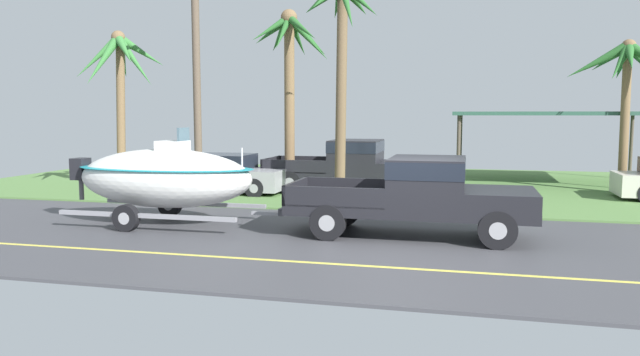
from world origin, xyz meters
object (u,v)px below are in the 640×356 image
object	(u,v)px
boat_on_trailer	(164,178)
palm_tree_far_left	(120,69)
palm_tree_near_left	(341,32)
palm_tree_near_right	(625,71)
carport_awning	(551,115)
palm_tree_mid	(291,54)
pickup_truck_towing	(425,193)
parked_sedan_near	(221,174)
utility_pole	(196,64)
parked_pickup_background	(355,163)

from	to	relation	value
boat_on_trailer	palm_tree_far_left	size ratio (longest dim) A/B	1.02
palm_tree_near_left	palm_tree_near_right	size ratio (longest dim) A/B	1.30
carport_awning	palm_tree_far_left	bearing A→B (deg)	-157.80
palm_tree_near_right	palm_tree_near_left	bearing A→B (deg)	-152.23
boat_on_trailer	palm_tree_mid	size ratio (longest dim) A/B	0.89
palm_tree_far_left	pickup_truck_towing	bearing A→B (deg)	-26.23
parked_sedan_near	utility_pole	bearing A→B (deg)	-86.42
parked_sedan_near	utility_pole	world-z (taller)	utility_pole
carport_awning	palm_tree_near_left	xyz separation A→B (m)	(-6.92, -7.30, 2.49)
boat_on_trailer	parked_sedan_near	size ratio (longest dim) A/B	1.30
carport_awning	palm_tree_mid	xyz separation A→B (m)	(-9.51, -3.95, 2.21)
parked_pickup_background	palm_tree_far_left	xyz separation A→B (m)	(-8.14, -1.72, 3.33)
carport_awning	utility_pole	size ratio (longest dim) A/B	0.89
palm_tree_mid	palm_tree_far_left	distance (m)	6.07
carport_awning	utility_pole	distance (m)	13.92
pickup_truck_towing	palm_tree_mid	xyz separation A→B (m)	(-5.48, 7.69, 3.93)
pickup_truck_towing	utility_pole	size ratio (longest dim) A/B	0.68
carport_awning	parked_sedan_near	bearing A→B (deg)	-153.14
boat_on_trailer	pickup_truck_towing	bearing A→B (deg)	0.00
parked_sedan_near	pickup_truck_towing	bearing A→B (deg)	-37.78
carport_awning	palm_tree_near_right	bearing A→B (deg)	-52.05
parked_sedan_near	palm_tree_near_left	size ratio (longest dim) A/B	0.65
parked_pickup_background	palm_tree_mid	xyz separation A→B (m)	(-2.52, 0.50, 3.90)
parked_pickup_background	palm_tree_near_left	world-z (taller)	palm_tree_near_left
boat_on_trailer	parked_pickup_background	xyz separation A→B (m)	(3.53, 7.19, -0.14)
boat_on_trailer	palm_tree_near_left	distance (m)	6.94
parked_sedan_near	palm_tree_mid	xyz separation A→B (m)	(2.01, 1.89, 4.27)
palm_tree_near_left	palm_tree_far_left	size ratio (longest dim) A/B	1.21
parked_sedan_near	palm_tree_far_left	distance (m)	5.17
palm_tree_near_left	palm_tree_mid	xyz separation A→B (m)	(-2.58, 3.35, -0.29)
boat_on_trailer	utility_pole	distance (m)	5.01
utility_pole	pickup_truck_towing	bearing A→B (deg)	-27.30
boat_on_trailer	palm_tree_far_left	xyz separation A→B (m)	(-4.60, 5.47, 3.18)
boat_on_trailer	parked_pickup_background	world-z (taller)	boat_on_trailer
palm_tree_near_right	palm_tree_mid	bearing A→B (deg)	-173.28
parked_pickup_background	palm_tree_near_right	xyz separation A→B (m)	(9.01, 1.86, 3.21)
carport_awning	palm_tree_near_right	size ratio (longest dim) A/B	1.41
palm_tree_near_right	parked_pickup_background	bearing A→B (deg)	-168.35
palm_tree_near_right	pickup_truck_towing	bearing A→B (deg)	-123.74
parked_sedan_near	carport_awning	xyz separation A→B (m)	(11.52, 5.83, 2.06)
parked_sedan_near	utility_pole	size ratio (longest dim) A/B	0.53
boat_on_trailer	palm_tree_near_right	bearing A→B (deg)	35.82
parked_sedan_near	palm_tree_near_left	bearing A→B (deg)	-17.68
palm_tree_mid	utility_pole	xyz separation A→B (m)	(-1.88, -3.89, -0.61)
boat_on_trailer	palm_tree_far_left	world-z (taller)	palm_tree_far_left
parked_pickup_background	boat_on_trailer	bearing A→B (deg)	-116.14
carport_awning	palm_tree_near_left	size ratio (longest dim) A/B	1.08
palm_tree_mid	boat_on_trailer	bearing A→B (deg)	-97.51
carport_awning	palm_tree_near_right	world-z (taller)	palm_tree_near_right
palm_tree_near_right	utility_pole	bearing A→B (deg)	-158.62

